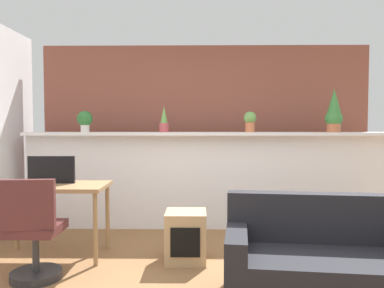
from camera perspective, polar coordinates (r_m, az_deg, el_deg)
divider_wall at (r=5.08m, az=2.05°, el=-5.60°), size 4.68×0.16×1.22m
plant_shelf at (r=4.99m, az=2.07°, el=1.53°), size 4.68×0.38×0.04m
brick_wall_behind at (r=5.63m, az=1.94°, el=1.73°), size 4.68×0.10×2.50m
potted_plant_0 at (r=5.17m, az=-15.56°, el=3.45°), size 0.20×0.20×0.27m
potted_plant_1 at (r=5.01m, az=-4.17°, el=3.46°), size 0.12×0.12×0.34m
potted_plant_2 at (r=5.02m, az=8.58°, el=3.42°), size 0.16×0.16×0.27m
potted_plant_3 at (r=5.30m, az=20.27°, el=4.45°), size 0.22×0.22×0.56m
desk at (r=4.22m, az=-19.89°, el=-6.78°), size 1.10×0.60×0.75m
tv_monitor at (r=4.28m, az=-20.09°, el=-3.59°), size 0.49×0.04×0.28m
office_chair at (r=3.68m, az=-22.42°, el=-12.64°), size 0.46×0.47×0.91m
side_cube_shelf at (r=3.93m, az=-0.92°, el=-13.52°), size 0.40×0.41×0.50m
couch at (r=3.23m, az=19.68°, el=-16.77°), size 1.64×0.93×0.80m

